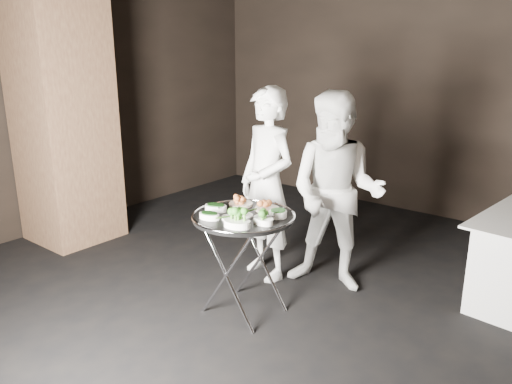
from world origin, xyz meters
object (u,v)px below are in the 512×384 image
Objects in this scene: waiter_left at (267,185)px; waiter_right at (336,193)px; tray_stand at (244,260)px; serving_tray at (243,216)px.

waiter_left reaches higher than waiter_right.
waiter_left is at bearing 113.12° from tray_stand.
tray_stand is 0.97m from waiter_right.
waiter_right is (0.32, 0.82, 0.05)m from serving_tray.
serving_tray is at bearing -51.33° from waiter_left.
serving_tray reaches higher than tray_stand.
waiter_right is at bearing 68.85° from serving_tray.
tray_stand is at bearing 0.00° from serving_tray.
waiter_left is 0.62m from waiter_right.
serving_tray is 0.88m from waiter_right.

